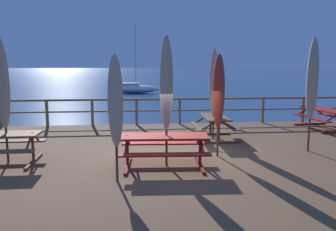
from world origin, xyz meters
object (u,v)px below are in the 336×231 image
at_px(patio_umbrella_tall_back_right, 3,85).
at_px(patio_umbrella_short_front, 115,102).
at_px(patio_umbrella_short_mid, 312,80).
at_px(picnic_table_front_right, 164,144).
at_px(picnic_table_mid_left, 5,142).
at_px(patio_umbrella_short_back, 166,84).
at_px(picnic_table_front_left, 215,123).
at_px(picnic_table_mid_right, 324,114).
at_px(sailboat_distant, 133,88).
at_px(patio_umbrella_tall_mid_left, 214,82).
at_px(patio_umbrella_tall_back_left, 219,92).

xyz_separation_m(patio_umbrella_tall_back_right, patio_umbrella_short_front, (2.84, -1.69, -0.27)).
bearing_deg(patio_umbrella_short_mid, picnic_table_front_right, -166.25).
distance_m(picnic_table_mid_left, patio_umbrella_short_mid, 8.34).
xyz_separation_m(picnic_table_front_right, patio_umbrella_short_back, (0.07, 0.05, 1.44)).
height_order(picnic_table_mid_left, patio_umbrella_short_front, patio_umbrella_short_front).
height_order(picnic_table_mid_left, picnic_table_front_right, same).
bearing_deg(picnic_table_front_left, picnic_table_mid_left, -159.36).
height_order(picnic_table_mid_right, patio_umbrella_short_front, patio_umbrella_short_front).
bearing_deg(picnic_table_front_right, sailboat_distant, 91.69).
xyz_separation_m(patio_umbrella_short_mid, patio_umbrella_short_back, (-4.19, -0.99, -0.04)).
xyz_separation_m(picnic_table_front_left, sailboat_distant, (-2.82, 27.17, -0.76)).
height_order(picnic_table_mid_left, patio_umbrella_tall_mid_left, patio_umbrella_tall_mid_left).
bearing_deg(patio_umbrella_short_mid, patio_umbrella_tall_back_right, -177.65).
distance_m(patio_umbrella_tall_mid_left, patio_umbrella_short_mid, 3.00).
distance_m(picnic_table_mid_left, picnic_table_front_right, 3.99).
relative_size(patio_umbrella_tall_mid_left, sailboat_distant, 0.39).
xyz_separation_m(picnic_table_front_left, picnic_table_front_right, (-1.94, -2.85, 0.01)).
relative_size(picnic_table_front_right, patio_umbrella_short_mid, 0.69).
bearing_deg(picnic_table_front_right, picnic_table_mid_left, 170.84).
bearing_deg(patio_umbrella_tall_back_left, picnic_table_front_right, -153.19).
bearing_deg(sailboat_distant, patio_umbrella_short_back, -88.18).
distance_m(patio_umbrella_tall_back_right, sailboat_distant, 29.55).
relative_size(picnic_table_front_left, patio_umbrella_short_mid, 0.53).
bearing_deg(picnic_table_mid_left, patio_umbrella_short_back, -8.31).
xyz_separation_m(picnic_table_mid_left, patio_umbrella_tall_mid_left, (5.84, 2.24, 1.34)).
bearing_deg(patio_umbrella_short_back, patio_umbrella_tall_back_left, 26.28).
distance_m(patio_umbrella_tall_back_right, patio_umbrella_tall_back_left, 5.45).
distance_m(patio_umbrella_tall_mid_left, patio_umbrella_short_back, 3.37).
distance_m(picnic_table_mid_left, sailboat_distant, 29.55).
relative_size(patio_umbrella_short_front, sailboat_distant, 0.35).
bearing_deg(picnic_table_mid_right, picnic_table_mid_left, -161.26).
bearing_deg(patio_umbrella_short_mid, picnic_table_mid_right, 53.72).
relative_size(picnic_table_front_right, sailboat_distant, 0.29).
bearing_deg(patio_umbrella_short_back, patio_umbrella_short_mid, 13.31).
bearing_deg(patio_umbrella_tall_mid_left, picnic_table_mid_right, 15.79).
height_order(picnic_table_front_right, patio_umbrella_tall_mid_left, patio_umbrella_tall_mid_left).
xyz_separation_m(picnic_table_front_left, patio_umbrella_tall_mid_left, (-0.04, 0.03, 1.34)).
bearing_deg(sailboat_distant, picnic_table_front_right, -88.31).
distance_m(patio_umbrella_tall_back_right, patio_umbrella_short_mid, 8.18).
height_order(picnic_table_front_left, patio_umbrella_tall_back_left, patio_umbrella_tall_back_left).
bearing_deg(patio_umbrella_tall_back_right, picnic_table_mid_right, 18.44).
bearing_deg(sailboat_distant, picnic_table_mid_left, -95.95).
height_order(patio_umbrella_tall_back_right, patio_umbrella_short_back, patio_umbrella_short_back).
height_order(picnic_table_mid_left, patio_umbrella_tall_back_left, patio_umbrella_tall_back_left).
bearing_deg(patio_umbrella_short_front, patio_umbrella_short_back, 41.89).
distance_m(picnic_table_mid_right, patio_umbrella_short_back, 7.86).
bearing_deg(patio_umbrella_tall_back_left, patio_umbrella_short_mid, 5.66).
distance_m(picnic_table_mid_right, patio_umbrella_short_front, 9.32).
height_order(patio_umbrella_short_mid, patio_umbrella_tall_back_left, patio_umbrella_short_mid).
bearing_deg(picnic_table_front_right, patio_umbrella_short_mid, 13.75).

